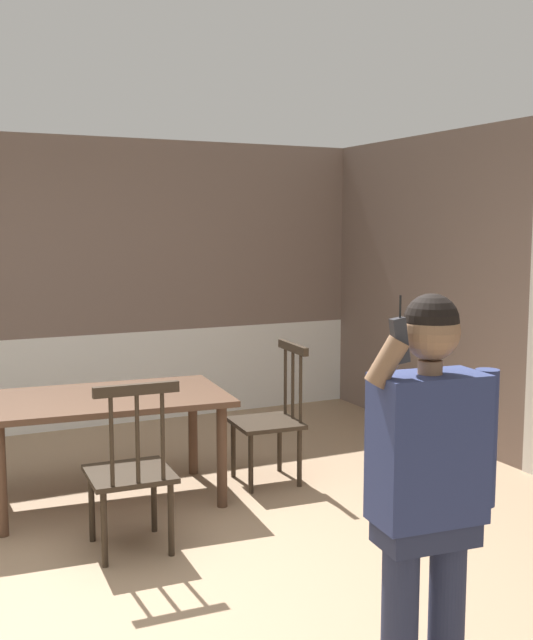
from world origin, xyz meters
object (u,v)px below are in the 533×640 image
Objects in this scene: dining_table at (107,408)px; person_figure at (429,481)px; chair_near_window at (131,470)px; chair_by_doorway at (271,418)px.

dining_table is 1.02× the size of person_figure.
chair_near_window is (-0.07, -0.86, -0.16)m from dining_table.
person_figure reaches higher than dining_table.
person_figure is at bearing -79.45° from dining_table.
chair_near_window is 2.09m from person_figure.
dining_table is 0.88m from chair_near_window.
chair_by_doorway is at bearing -5.00° from dining_table.
chair_near_window reaches higher than chair_by_doorway.
chair_by_doorway is (1.26, 0.75, -0.00)m from chair_near_window.
chair_near_window is 1.47m from chair_by_doorway.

